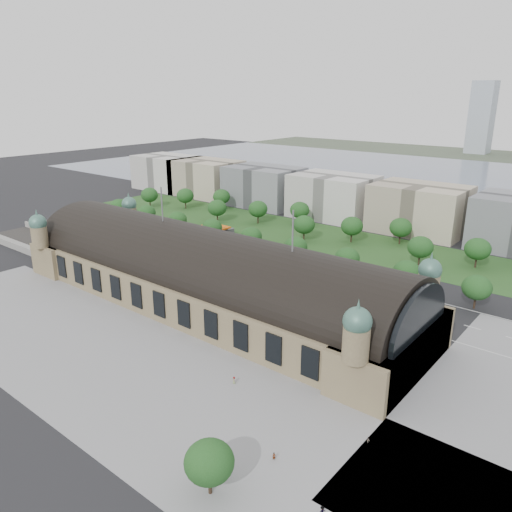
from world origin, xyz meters
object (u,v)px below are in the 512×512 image
Objects in this scene: petrol_station at (221,229)px; pedestrian_1 at (274,457)px; bus_east at (305,290)px; parked_car_0 at (149,250)px; parked_car_2 at (172,261)px; traffic_car_4 at (296,281)px; traffic_car_3 at (220,255)px; pedestrian_4 at (322,511)px; parked_car_3 at (150,255)px; parked_car_4 at (181,262)px; bus_mid at (268,275)px; bus_west at (209,263)px; parked_car_6 at (187,261)px; parked_car_1 at (128,244)px; pedestrian_2 at (368,440)px; parked_car_5 at (184,265)px; traffic_car_5 at (404,305)px; traffic_car_2 at (162,250)px; traffic_car_6 at (417,313)px; pedestrian_0 at (234,380)px; traffic_car_1 at (128,229)px; traffic_car_0 at (118,230)px.

petrol_station reaches higher than pedestrian_1.
parked_car_0 is at bearing 93.25° from bus_east.
bus_east is at bearing 71.59° from parked_car_2.
traffic_car_3 is at bearing -98.52° from traffic_car_4.
pedestrian_1 is (104.72, -67.10, 0.06)m from parked_car_2.
pedestrian_4 reaches higher than traffic_car_3.
parked_car_3 and parked_car_4 have the same top height.
bus_mid is at bearing 61.75° from parked_car_3.
bus_mid is 113.26m from pedestrian_4.
bus_west is (30.13, 6.00, 0.84)m from parked_car_3.
traffic_car_4 reaches higher than parked_car_6.
bus_mid reaches higher than traffic_car_3.
parked_car_1 is at bearing 89.72° from bus_mid.
bus_west is at bearing -52.95° from petrol_station.
pedestrian_2 reaches higher than parked_car_6.
bus_mid is (34.94, 11.00, 0.74)m from parked_car_5.
traffic_car_5 is 0.87× the size of parked_car_5.
traffic_car_3 reaches higher than parked_car_4.
parked_car_2 is 127.34m from pedestrian_2.
traffic_car_2 is at bearing 103.43° from pedestrian_1.
parked_car_2 is 3.62× the size of pedestrian_2.
traffic_car_6 is at bearing -124.74° from traffic_car_5.
traffic_car_5 is at bearing 66.76° from parked_car_6.
pedestrian_1 is at bearing -10.58° from pedestrian_0.
pedestrian_1 reaches higher than traffic_car_5.
traffic_car_1 reaches higher than parked_car_5.
parked_car_2 reaches higher than parked_car_1.
parked_car_0 is 2.41× the size of pedestrian_1.
petrol_station is 40.88m from parked_car_0.
traffic_car_4 is at bearing 82.57° from parked_car_5.
traffic_car_0 is 75.37m from bus_west.
traffic_car_3 is at bearing 70.75° from bus_mid.
parked_car_4 is at bearing 48.45° from parked_car_0.
bus_west is at bearing 68.28° from parked_car_6.
bus_west is 0.93× the size of bus_east.
parked_car_0 is (36.37, -16.13, -0.07)m from traffic_car_1.
traffic_car_2 is 109.68m from traffic_car_5.
traffic_car_3 reaches higher than parked_car_1.
petrol_station is at bearing 156.23° from pedestrian_0.
bus_west reaches higher than parked_car_2.
traffic_car_1 is 2.65× the size of pedestrian_1.
traffic_car_4 is 0.98× the size of parked_car_4.
parked_car_2 reaches higher than traffic_car_0.
bus_mid is (37.61, 7.00, 0.85)m from parked_car_6.
traffic_car_5 is 52.46m from bus_mid.
pedestrian_0 is at bearing -126.86° from bus_west.
traffic_car_1 reaches higher than parked_car_1.
bus_mid is 5.48× the size of pedestrian_0.
pedestrian_0 is at bearing 21.38° from parked_car_6.
traffic_car_0 is at bearing -148.22° from petrol_station.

